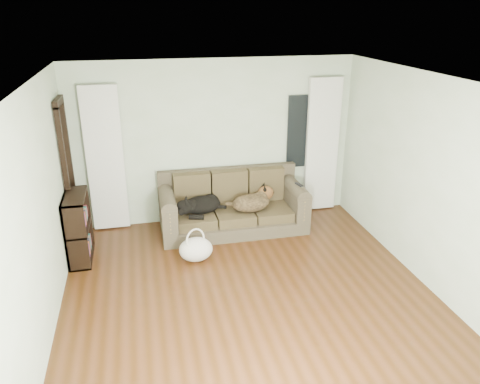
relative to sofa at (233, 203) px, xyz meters
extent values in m
plane|color=#391E0A|center=(-0.18, -1.97, -0.45)|extent=(5.00, 5.00, 0.00)
plane|color=white|center=(-0.18, -1.97, 2.15)|extent=(5.00, 5.00, 0.00)
cube|color=silver|center=(-0.18, 0.53, 0.85)|extent=(4.50, 0.04, 2.60)
cube|color=silver|center=(-2.43, -1.97, 0.85)|extent=(0.04, 5.00, 2.60)
cube|color=silver|center=(2.07, -1.97, 0.85)|extent=(0.04, 5.00, 2.60)
cube|color=silver|center=(-1.88, 0.45, 0.70)|extent=(0.55, 0.08, 2.25)
cube|color=silver|center=(1.62, 0.45, 0.70)|extent=(0.55, 0.08, 2.25)
cube|color=black|center=(1.27, 0.50, 0.95)|extent=(0.50, 0.03, 1.20)
cube|color=black|center=(-2.38, 0.08, 0.60)|extent=(0.07, 0.60, 2.10)
cube|color=black|center=(0.00, 0.00, 0.00)|extent=(2.26, 0.97, 0.92)
ellipsoid|color=black|center=(-0.53, -0.04, 0.03)|extent=(0.67, 0.52, 0.26)
ellipsoid|color=black|center=(0.30, -0.09, 0.04)|extent=(0.71, 0.57, 0.28)
cube|color=black|center=(1.02, -0.16, 0.28)|extent=(0.09, 0.20, 0.02)
ellipsoid|color=silver|center=(-0.71, -0.86, -0.29)|extent=(0.53, 0.45, 0.34)
cube|color=black|center=(-2.27, -0.44, 0.05)|extent=(0.31, 0.77, 0.95)
camera|label=1|loc=(-1.37, -6.60, 2.87)|focal=35.00mm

